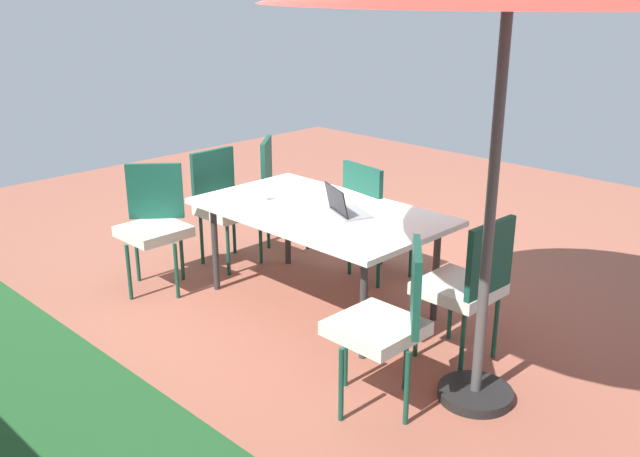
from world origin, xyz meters
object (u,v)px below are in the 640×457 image
object	(u,v)px
dining_table	(320,216)
chair_west	(468,282)
chair_northwest	(388,319)
chair_northeast	(154,221)
chair_east	(225,202)
chair_south	(376,214)
cup	(262,195)
laptop	(345,208)
chair_southeast	(283,185)

from	to	relation	value
dining_table	chair_west	size ratio (longest dim) A/B	1.89
dining_table	chair_northwest	world-z (taller)	chair_northwest
dining_table	chair_northeast	xyz separation A→B (m)	(1.16, 0.68, -0.15)
chair_east	chair_west	distance (m)	2.44
chair_northwest	chair_south	xyz separation A→B (m)	(1.27, -1.38, 0.00)
cup	chair_northwest	bearing A→B (deg)	162.00
dining_table	chair_west	xyz separation A→B (m)	(-1.26, -0.04, -0.15)
cup	chair_south	bearing A→B (deg)	-116.49
chair_northwest	cup	xyz separation A→B (m)	(1.68, -0.55, 0.25)
laptop	cup	xyz separation A→B (m)	(0.68, 0.19, -0.00)
chair_south	chair_west	bearing A→B (deg)	161.67
chair_east	chair_west	bearing A→B (deg)	-90.82
dining_table	chair_south	world-z (taller)	chair_south
chair_west	chair_northeast	bearing A→B (deg)	-71.17
dining_table	cup	bearing A→B (deg)	19.35
chair_southeast	cup	world-z (taller)	chair_southeast
chair_southeast	chair_south	world-z (taller)	same
chair_east	chair_west	xyz separation A→B (m)	(-2.44, -0.00, 0.00)
chair_northeast	chair_south	world-z (taller)	same
dining_table	chair_southeast	size ratio (longest dim) A/B	1.89
chair_southeast	laptop	bearing A→B (deg)	-156.51
chair_west	chair_south	distance (m)	1.45
chair_east	chair_west	size ratio (longest dim) A/B	1.00
chair_west	chair_south	bearing A→B (deg)	-114.02
chair_south	laptop	size ratio (longest dim) A/B	2.51
laptop	chair_southeast	bearing A→B (deg)	-3.02
chair_east	dining_table	bearing A→B (deg)	-92.62
chair_south	chair_southeast	bearing A→B (deg)	5.46
chair_south	cup	bearing A→B (deg)	71.44
chair_southeast	chair_west	size ratio (longest dim) A/B	1.00
dining_table	chair_east	world-z (taller)	chair_east
chair_southeast	laptop	distance (m)	1.61
dining_table	chair_east	bearing A→B (deg)	-1.75
chair_east	laptop	xyz separation A→B (m)	(-1.40, 0.00, 0.25)
cup	chair_east	bearing A→B (deg)	-15.09
chair_northeast	chair_southeast	distance (m)	1.41
chair_east	chair_northwest	xyz separation A→B (m)	(-2.41, 0.74, 0.00)
chair_south	chair_northwest	bearing A→B (deg)	140.36
dining_table	cup	world-z (taller)	cup
chair_northwest	chair_south	world-z (taller)	same
chair_west	chair_northwest	bearing A→B (deg)	-0.17
chair_southeast	laptop	size ratio (longest dim) A/B	2.51
chair_northeast	chair_east	size ratio (longest dim) A/B	1.00
chair_east	chair_northeast	bearing A→B (deg)	-178.92
chair_northwest	laptop	size ratio (longest dim) A/B	2.51
dining_table	cup	xyz separation A→B (m)	(0.46, 0.16, 0.10)
laptop	chair_east	bearing A→B (deg)	22.83
cup	laptop	bearing A→B (deg)	-164.25
chair_northwest	chair_south	distance (m)	1.88
chair_northwest	laptop	distance (m)	1.27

